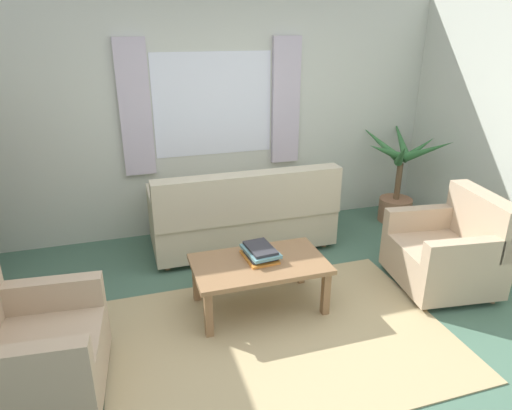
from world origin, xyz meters
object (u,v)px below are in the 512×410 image
(couch, at_px, (243,216))
(book_stack_on_table, at_px, (260,253))
(coffee_table, at_px, (259,268))
(potted_plant, at_px, (398,183))
(armchair_left, at_px, (24,351))
(armchair_right, at_px, (450,251))

(couch, relative_size, book_stack_on_table, 5.21)
(coffee_table, height_order, potted_plant, potted_plant)
(coffee_table, height_order, book_stack_on_table, book_stack_on_table)
(couch, xyz_separation_m, book_stack_on_table, (-0.15, -1.06, 0.12))
(armchair_left, distance_m, book_stack_on_table, 1.84)
(book_stack_on_table, bearing_deg, couch, 82.01)
(potted_plant, bearing_deg, armchair_left, -155.15)
(couch, distance_m, armchair_left, 2.49)
(couch, bearing_deg, armchair_right, 140.84)
(couch, bearing_deg, coffee_table, 81.11)
(book_stack_on_table, bearing_deg, potted_plant, 29.78)
(couch, bearing_deg, armchair_left, 40.79)
(coffee_table, relative_size, potted_plant, 0.91)
(armchair_right, bearing_deg, couch, -121.97)
(couch, distance_m, book_stack_on_table, 1.07)
(couch, relative_size, armchair_left, 2.09)
(potted_plant, bearing_deg, coffee_table, -149.28)
(armchair_left, distance_m, armchair_right, 3.49)
(armchair_left, height_order, coffee_table, armchair_left)
(armchair_left, bearing_deg, book_stack_on_table, -66.89)
(couch, bearing_deg, book_stack_on_table, 82.01)
(armchair_right, xyz_separation_m, potted_plant, (0.41, 1.45, 0.13))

